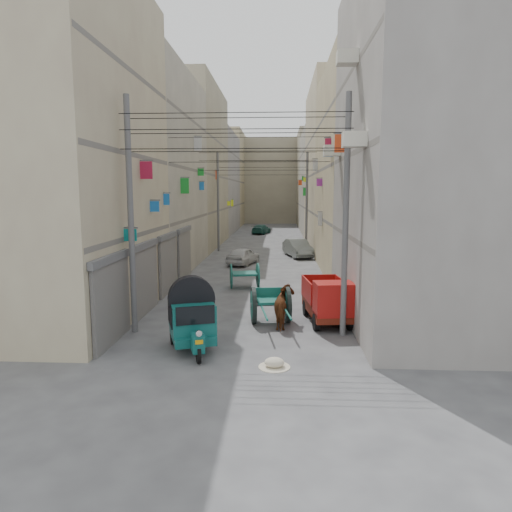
# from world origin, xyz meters

# --- Properties ---
(ground) EXTENTS (140.00, 140.00, 0.00)m
(ground) POSITION_xyz_m (0.00, 0.00, 0.00)
(ground) COLOR #434345
(ground) RESTS_ON ground
(building_row_left) EXTENTS (8.00, 62.00, 14.00)m
(building_row_left) POSITION_xyz_m (-8.00, 34.13, 6.46)
(building_row_left) COLOR #B9AF8C
(building_row_left) RESTS_ON ground
(building_row_right) EXTENTS (8.00, 62.00, 14.00)m
(building_row_right) POSITION_xyz_m (8.00, 34.13, 6.46)
(building_row_right) COLOR gray
(building_row_right) RESTS_ON ground
(end_cap_building) EXTENTS (22.00, 10.00, 13.00)m
(end_cap_building) POSITION_xyz_m (0.00, 66.00, 6.50)
(end_cap_building) COLOR gray
(end_cap_building) RESTS_ON ground
(shutters_left) EXTENTS (0.18, 14.40, 2.88)m
(shutters_left) POSITION_xyz_m (-3.92, 10.38, 1.49)
(shutters_left) COLOR #48474C
(shutters_left) RESTS_ON ground
(signboards) EXTENTS (8.22, 40.52, 5.67)m
(signboards) POSITION_xyz_m (-0.01, 21.66, 3.43)
(signboards) COLOR #E2F61B
(signboards) RESTS_ON ground
(ac_units) EXTENTS (0.70, 6.55, 3.35)m
(ac_units) POSITION_xyz_m (3.65, 7.67, 7.43)
(ac_units) COLOR beige
(ac_units) RESTS_ON ground
(utility_poles) EXTENTS (7.40, 22.20, 8.00)m
(utility_poles) POSITION_xyz_m (0.00, 17.00, 4.00)
(utility_poles) COLOR #59595B
(utility_poles) RESTS_ON ground
(overhead_cables) EXTENTS (7.40, 22.52, 1.12)m
(overhead_cables) POSITION_xyz_m (0.00, 14.40, 6.77)
(overhead_cables) COLOR black
(overhead_cables) RESTS_ON ground
(auto_rickshaw) EXTENTS (1.92, 2.58, 1.75)m
(auto_rickshaw) POSITION_xyz_m (-1.26, 4.36, 1.03)
(auto_rickshaw) COLOR black
(auto_rickshaw) RESTS_ON ground
(tonga_cart) EXTENTS (1.59, 3.14, 1.36)m
(tonga_cart) POSITION_xyz_m (1.11, 7.32, 0.71)
(tonga_cart) COLOR black
(tonga_cart) RESTS_ON ground
(mini_truck) EXTENTS (1.73, 3.22, 1.73)m
(mini_truck) POSITION_xyz_m (3.24, 7.16, 0.83)
(mini_truck) COLOR black
(mini_truck) RESTS_ON ground
(second_cart) EXTENTS (1.62, 1.48, 1.26)m
(second_cart) POSITION_xyz_m (-0.33, 13.49, 0.67)
(second_cart) COLOR #135549
(second_cart) RESTS_ON ground
(feed_sack) EXTENTS (0.55, 0.44, 0.28)m
(feed_sack) POSITION_xyz_m (1.31, 2.98, 0.14)
(feed_sack) COLOR beige
(feed_sack) RESTS_ON ground
(horse) EXTENTS (0.83, 1.75, 1.46)m
(horse) POSITION_xyz_m (1.63, 6.85, 0.73)
(horse) COLOR maroon
(horse) RESTS_ON ground
(distant_car_white) EXTENTS (2.32, 3.68, 1.17)m
(distant_car_white) POSITION_xyz_m (-1.01, 21.07, 0.58)
(distant_car_white) COLOR silver
(distant_car_white) RESTS_ON ground
(distant_car_grey) EXTENTS (2.36, 4.23, 1.32)m
(distant_car_grey) POSITION_xyz_m (2.80, 24.98, 0.66)
(distant_car_grey) COLOR slate
(distant_car_grey) RESTS_ON ground
(distant_car_green) EXTENTS (2.38, 3.99, 1.08)m
(distant_car_green) POSITION_xyz_m (-0.73, 43.83, 0.54)
(distant_car_green) COLOR #1A4C42
(distant_car_green) RESTS_ON ground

